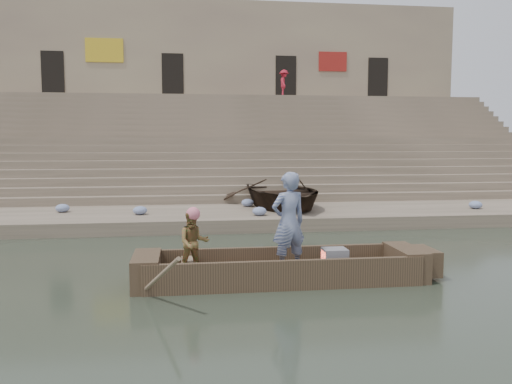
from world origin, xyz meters
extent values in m
plane|color=#283326|center=(0.00, 0.00, 0.00)|extent=(120.00, 120.00, 0.00)
cube|color=gray|center=(0.00, 8.00, 0.20)|extent=(32.00, 4.00, 0.40)
cube|color=gray|center=(0.00, 15.50, 1.40)|extent=(32.00, 3.00, 2.80)
cube|color=gray|center=(0.00, 22.50, 2.60)|extent=(32.00, 3.00, 5.20)
cube|color=gray|center=(0.00, 10.25, 0.35)|extent=(32.00, 0.50, 0.70)
cube|color=gray|center=(0.00, 10.75, 0.50)|extent=(32.00, 0.50, 1.00)
cube|color=gray|center=(0.00, 11.25, 0.65)|extent=(32.00, 0.50, 1.30)
cube|color=gray|center=(0.00, 11.75, 0.80)|extent=(32.00, 0.50, 1.60)
cube|color=gray|center=(0.00, 12.25, 0.95)|extent=(32.00, 0.50, 1.90)
cube|color=gray|center=(0.00, 12.75, 1.10)|extent=(32.00, 0.50, 2.20)
cube|color=gray|center=(0.00, 13.25, 1.25)|extent=(32.00, 0.50, 2.50)
cube|color=gray|center=(0.00, 13.75, 1.40)|extent=(32.00, 0.50, 2.80)
cube|color=gray|center=(0.00, 17.25, 1.55)|extent=(32.00, 0.50, 3.10)
cube|color=gray|center=(0.00, 17.75, 1.70)|extent=(32.00, 0.50, 3.40)
cube|color=gray|center=(0.00, 18.25, 1.85)|extent=(32.00, 0.50, 3.70)
cube|color=gray|center=(0.00, 18.75, 2.00)|extent=(32.00, 0.50, 4.00)
cube|color=gray|center=(0.00, 19.25, 2.15)|extent=(32.00, 0.50, 4.30)
cube|color=gray|center=(0.00, 19.75, 2.30)|extent=(32.00, 0.50, 4.60)
cube|color=gray|center=(0.00, 20.25, 2.45)|extent=(32.00, 0.50, 4.90)
cube|color=gray|center=(0.00, 20.75, 2.60)|extent=(32.00, 0.50, 5.20)
cube|color=tan|center=(0.00, 26.50, 5.60)|extent=(32.00, 5.00, 11.20)
cube|color=black|center=(-9.00, 24.05, 6.60)|extent=(1.30, 0.18, 2.60)
cube|color=black|center=(-2.00, 24.05, 6.60)|extent=(1.30, 0.18, 2.60)
cube|color=black|center=(5.00, 24.05, 6.60)|extent=(1.30, 0.18, 2.60)
cube|color=black|center=(11.00, 24.05, 6.60)|extent=(1.30, 0.18, 2.60)
cube|color=gold|center=(-6.00, 23.98, 8.00)|extent=(2.20, 0.10, 1.40)
cube|color=maroon|center=(8.00, 23.98, 7.60)|extent=(1.80, 0.10, 1.20)
cube|color=brown|center=(0.42, 0.72, 0.11)|extent=(5.00, 1.30, 0.22)
cube|color=brown|center=(0.42, 0.10, 0.28)|extent=(5.20, 0.12, 0.56)
cube|color=brown|center=(0.42, 1.34, 0.28)|extent=(5.20, 0.12, 0.56)
cube|color=brown|center=(-2.13, 0.72, 0.30)|extent=(0.50, 1.30, 0.60)
cube|color=brown|center=(2.97, 0.72, 0.30)|extent=(0.50, 1.30, 0.60)
cube|color=brown|center=(3.37, 0.72, 0.32)|extent=(0.35, 0.90, 0.50)
cube|color=#937A5B|center=(-1.33, 0.72, 0.40)|extent=(0.30, 1.20, 0.08)
cylinder|color=#937A5B|center=(-1.98, -0.18, 0.30)|extent=(1.03, 2.10, 1.36)
sphere|color=pink|center=(-1.25, 0.64, 1.37)|extent=(0.26, 0.26, 0.26)
imported|color=navy|center=(0.55, 0.62, 1.18)|extent=(0.81, 0.65, 1.92)
imported|color=#2B812E|center=(-1.25, 0.64, 0.83)|extent=(0.65, 0.53, 1.21)
cube|color=gray|center=(1.50, 0.72, 0.42)|extent=(0.46, 0.42, 0.40)
cube|color=#E5593F|center=(1.29, 0.72, 0.42)|extent=(0.04, 0.34, 0.32)
imported|color=#2D2116|center=(1.91, 8.65, 0.91)|extent=(4.02, 5.25, 1.01)
imported|color=#B31E2F|center=(4.43, 21.60, 5.97)|extent=(0.73, 1.08, 1.54)
ellipsoid|color=#3F5999|center=(0.89, 6.87, 0.53)|extent=(0.44, 0.44, 0.26)
ellipsoid|color=#3F5999|center=(8.37, 7.46, 0.53)|extent=(0.44, 0.44, 0.26)
ellipsoid|color=#3F5999|center=(0.79, 9.09, 0.53)|extent=(0.44, 0.44, 0.26)
ellipsoid|color=#3F5999|center=(-5.31, 8.46, 0.53)|extent=(0.44, 0.44, 0.26)
ellipsoid|color=#3F5999|center=(-2.78, 7.57, 0.53)|extent=(0.44, 0.44, 0.26)
camera|label=1|loc=(-1.42, -9.21, 2.77)|focal=37.30mm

